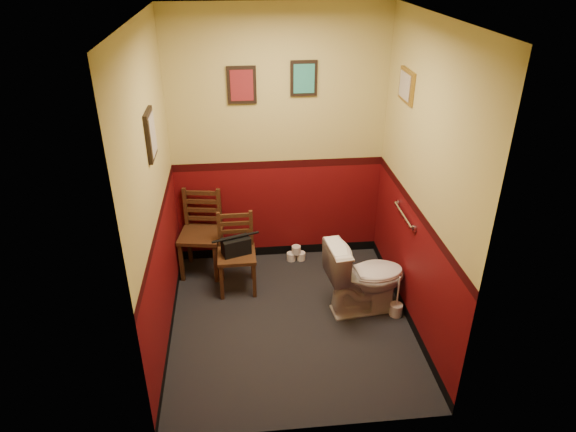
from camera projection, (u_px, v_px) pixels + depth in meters
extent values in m
cube|color=black|center=(291.00, 322.00, 4.83)|extent=(2.20, 2.40, 0.00)
cube|color=silver|center=(292.00, 17.00, 3.56)|extent=(2.20, 2.40, 0.00)
cube|color=#57090C|center=(278.00, 142.00, 5.25)|extent=(2.20, 0.00, 2.70)
cube|color=#57090C|center=(312.00, 276.00, 3.14)|extent=(2.20, 0.00, 2.70)
cube|color=#57090C|center=(154.00, 199.00, 4.09)|extent=(0.00, 2.40, 2.70)
cube|color=#57090C|center=(422.00, 187.00, 4.29)|extent=(0.00, 2.40, 2.70)
cylinder|color=silver|center=(403.00, 215.00, 4.70)|extent=(0.03, 0.50, 0.03)
cylinder|color=silver|center=(414.00, 228.00, 4.48)|extent=(0.02, 0.06, 0.06)
cylinder|color=silver|center=(398.00, 203.00, 4.92)|extent=(0.02, 0.06, 0.06)
cube|color=black|center=(242.00, 85.00, 4.92)|extent=(0.28, 0.03, 0.36)
cube|color=maroon|center=(242.00, 85.00, 4.90)|extent=(0.22, 0.01, 0.30)
cube|color=black|center=(304.00, 78.00, 4.95)|extent=(0.26, 0.03, 0.34)
cube|color=teal|center=(304.00, 79.00, 4.93)|extent=(0.20, 0.01, 0.28)
cube|color=black|center=(150.00, 135.00, 3.95)|extent=(0.03, 0.30, 0.38)
cube|color=#9E947C|center=(153.00, 135.00, 3.95)|extent=(0.01, 0.24, 0.31)
cube|color=olive|center=(407.00, 86.00, 4.49)|extent=(0.03, 0.34, 0.28)
cube|color=#9E947C|center=(405.00, 86.00, 4.49)|extent=(0.01, 0.28, 0.22)
imported|color=white|center=(365.00, 277.00, 4.83)|extent=(0.81, 0.52, 0.75)
cylinder|color=silver|center=(396.00, 310.00, 4.90)|extent=(0.12, 0.12, 0.12)
cylinder|color=silver|center=(398.00, 292.00, 4.80)|extent=(0.02, 0.02, 0.35)
cube|color=#543019|center=(201.00, 235.00, 5.37)|extent=(0.48, 0.48, 0.04)
cube|color=#543019|center=(182.00, 262.00, 5.33)|extent=(0.05, 0.05, 0.45)
cube|color=#543019|center=(189.00, 244.00, 5.64)|extent=(0.05, 0.05, 0.45)
cube|color=#543019|center=(216.00, 263.00, 5.31)|extent=(0.05, 0.05, 0.45)
cube|color=#543019|center=(222.00, 245.00, 5.63)|extent=(0.05, 0.05, 0.45)
cube|color=#543019|center=(186.00, 207.00, 5.44)|extent=(0.05, 0.04, 0.45)
cube|color=#543019|center=(219.00, 208.00, 5.42)|extent=(0.05, 0.04, 0.45)
cube|color=#543019|center=(203.00, 218.00, 5.49)|extent=(0.34, 0.08, 0.05)
cube|color=#543019|center=(203.00, 210.00, 5.44)|extent=(0.34, 0.08, 0.05)
cube|color=#543019|center=(202.00, 202.00, 5.39)|extent=(0.34, 0.08, 0.05)
cube|color=#543019|center=(201.00, 193.00, 5.34)|extent=(0.34, 0.08, 0.05)
cube|color=#543019|center=(237.00, 255.00, 5.12)|extent=(0.38, 0.38, 0.04)
cube|color=#543019|center=(222.00, 282.00, 5.05)|extent=(0.04, 0.04, 0.40)
cube|color=#543019|center=(222.00, 264.00, 5.34)|extent=(0.04, 0.04, 0.40)
cube|color=#543019|center=(254.00, 280.00, 5.09)|extent=(0.04, 0.04, 0.40)
cube|color=#543019|center=(253.00, 262.00, 5.37)|extent=(0.04, 0.04, 0.40)
cube|color=#543019|center=(219.00, 230.00, 5.15)|extent=(0.04, 0.03, 0.40)
cube|color=#543019|center=(251.00, 228.00, 5.18)|extent=(0.04, 0.03, 0.40)
cube|color=#543019|center=(236.00, 239.00, 5.22)|extent=(0.30, 0.03, 0.04)
cube|color=#543019|center=(235.00, 231.00, 5.18)|extent=(0.30, 0.03, 0.04)
cube|color=#543019|center=(235.00, 223.00, 5.13)|extent=(0.30, 0.03, 0.04)
cube|color=#543019|center=(234.00, 216.00, 5.09)|extent=(0.30, 0.03, 0.04)
cube|color=black|center=(236.00, 246.00, 5.07)|extent=(0.30, 0.22, 0.17)
cylinder|color=black|center=(236.00, 237.00, 5.02)|extent=(0.24, 0.10, 0.02)
cylinder|color=silver|center=(291.00, 257.00, 5.75)|extent=(0.10, 0.10, 0.09)
cylinder|color=silver|center=(301.00, 256.00, 5.76)|extent=(0.10, 0.10, 0.09)
cylinder|color=silver|center=(296.00, 250.00, 5.71)|extent=(0.10, 0.10, 0.09)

